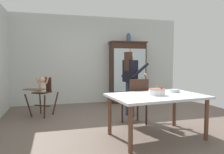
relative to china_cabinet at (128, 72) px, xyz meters
name	(u,v)px	position (x,y,z in m)	size (l,w,h in m)	color
ground_plane	(126,126)	(-0.88, -2.37, -0.97)	(6.24, 6.24, 0.00)	#66564C
wall_back	(99,60)	(-0.88, 0.26, 0.38)	(5.32, 0.06, 2.70)	silver
china_cabinet	(128,72)	(0.00, 0.00, 0.00)	(1.17, 0.48, 1.92)	#382116
ceramic_vase	(129,38)	(0.03, 0.00, 1.08)	(0.13, 0.13, 0.27)	#3D567F
high_chair_with_toddler	(42,89)	(-2.56, -1.09, -0.31)	(0.80, 0.84, 0.95)	#382116
adult_person	(130,76)	(-0.53, -1.65, 0.00)	(0.60, 0.59, 1.53)	#33425B
dining_table	(157,100)	(-0.60, -3.12, -0.31)	(1.68, 1.18, 0.74)	silver
birthday_cake	(157,92)	(-0.60, -3.14, -0.17)	(0.28, 0.28, 0.19)	white
serving_bowl	(175,91)	(-0.13, -2.94, -0.20)	(0.18, 0.18, 0.06)	#B2BCC6
dining_chair_far_side	(137,98)	(-0.66, -2.39, -0.41)	(0.49, 0.49, 0.96)	#382116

